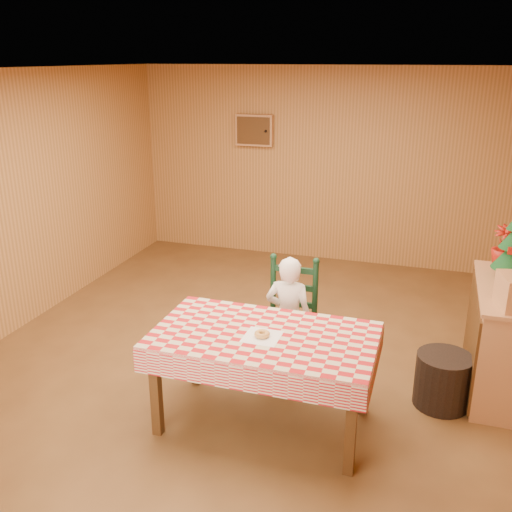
# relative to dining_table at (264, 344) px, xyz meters

# --- Properties ---
(ground) EXTENTS (6.00, 6.00, 0.00)m
(ground) POSITION_rel_dining_table_xyz_m (-0.43, 0.94, -0.69)
(ground) COLOR brown
(ground) RESTS_ON ground
(cabin_walls) EXTENTS (5.10, 6.05, 2.65)m
(cabin_walls) POSITION_rel_dining_table_xyz_m (-0.43, 1.47, 1.14)
(cabin_walls) COLOR #AF793F
(cabin_walls) RESTS_ON ground
(dining_table) EXTENTS (1.66, 0.96, 0.77)m
(dining_table) POSITION_rel_dining_table_xyz_m (0.00, 0.00, 0.00)
(dining_table) COLOR #4D2F14
(dining_table) RESTS_ON ground
(ladder_chair) EXTENTS (0.44, 0.40, 1.08)m
(ladder_chair) POSITION_rel_dining_table_xyz_m (0.00, 0.79, -0.18)
(ladder_chair) COLOR black
(ladder_chair) RESTS_ON ground
(seated_child) EXTENTS (0.41, 0.27, 1.12)m
(seated_child) POSITION_rel_dining_table_xyz_m (-0.00, 0.73, -0.13)
(seated_child) COLOR white
(seated_child) RESTS_ON ground
(napkin) EXTENTS (0.26, 0.26, 0.00)m
(napkin) POSITION_rel_dining_table_xyz_m (-0.00, -0.05, 0.08)
(napkin) COLOR white
(napkin) RESTS_ON dining_table
(donut) EXTENTS (0.13, 0.13, 0.04)m
(donut) POSITION_rel_dining_table_xyz_m (-0.00, -0.05, 0.10)
(donut) COLOR #CD9649
(donut) RESTS_ON napkin
(shelf_unit) EXTENTS (0.54, 1.24, 0.93)m
(shelf_unit) POSITION_rel_dining_table_xyz_m (1.77, 1.09, -0.22)
(shelf_unit) COLOR tan
(shelf_unit) RESTS_ON ground
(flower_arrangement) EXTENTS (0.24, 0.24, 0.37)m
(flower_arrangement) POSITION_rel_dining_table_xyz_m (1.73, 1.64, 0.43)
(flower_arrangement) COLOR maroon
(flower_arrangement) RESTS_ON shelf_unit
(storage_bin) EXTENTS (0.49, 0.49, 0.44)m
(storage_bin) POSITION_rel_dining_table_xyz_m (1.31, 0.68, -0.47)
(storage_bin) COLOR black
(storage_bin) RESTS_ON ground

